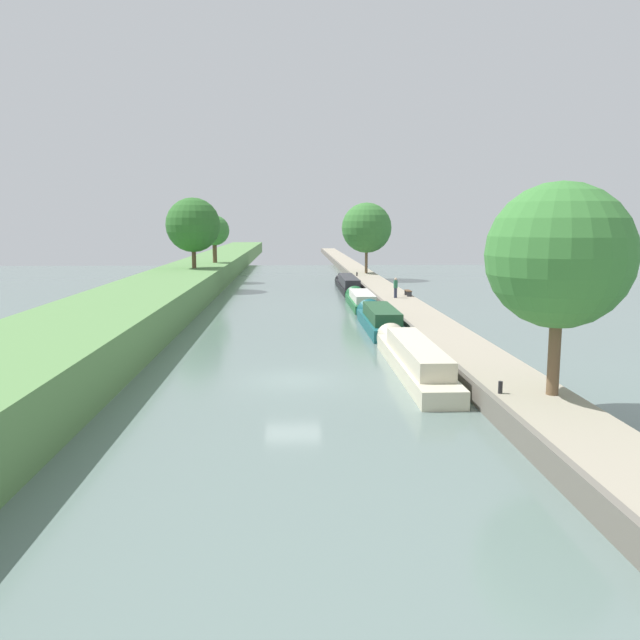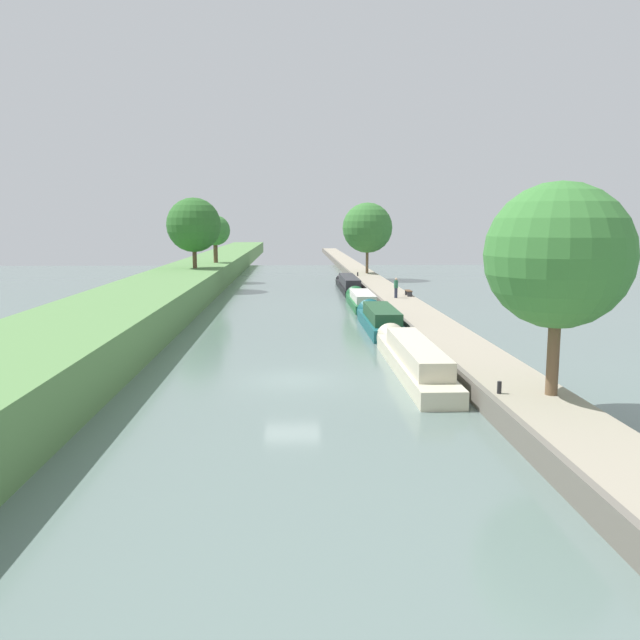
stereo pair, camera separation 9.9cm
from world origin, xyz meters
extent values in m
plane|color=slate|center=(0.00, 0.00, 0.00)|extent=(160.00, 160.00, 0.00)
cube|color=#5B894C|center=(-10.72, 0.00, 1.18)|extent=(6.97, 260.00, 2.36)
cube|color=#9E937F|center=(8.76, 0.00, 0.42)|extent=(3.04, 260.00, 0.85)
cube|color=#6B665B|center=(7.11, 0.00, 0.45)|extent=(0.25, 260.00, 0.90)
cube|color=beige|center=(5.70, 1.17, 0.37)|extent=(1.82, 12.76, 0.74)
cube|color=beige|center=(5.70, 0.53, 1.15)|extent=(1.49, 8.93, 0.82)
cone|color=beige|center=(5.70, 8.10, 0.37)|extent=(1.73, 1.09, 1.73)
cube|color=#195B60|center=(5.77, 13.50, 0.38)|extent=(2.07, 9.81, 0.76)
cube|color=#234C2D|center=(5.77, 13.01, 1.17)|extent=(1.70, 6.87, 0.81)
cone|color=#195B60|center=(5.77, 19.02, 0.38)|extent=(1.97, 1.24, 1.97)
cube|color=#1E6033|center=(5.78, 25.31, 0.32)|extent=(1.93, 9.29, 0.64)
cube|color=silver|center=(5.78, 24.85, 0.97)|extent=(1.58, 6.50, 0.65)
cone|color=#1E6033|center=(5.78, 30.53, 0.32)|extent=(1.83, 1.16, 1.83)
cube|color=black|center=(5.83, 39.12, 0.30)|extent=(1.82, 13.96, 0.61)
cube|color=#333338|center=(5.83, 38.42, 1.05)|extent=(1.49, 9.77, 0.89)
cone|color=black|center=(5.83, 46.65, 0.30)|extent=(1.73, 1.09, 1.73)
cylinder|color=brown|center=(9.37, -6.02, 2.65)|extent=(0.43, 0.43, 3.60)
sphere|color=#3D7F38|center=(9.37, -6.02, 5.86)|extent=(5.15, 5.15, 5.15)
cylinder|color=brown|center=(9.11, 51.20, 2.78)|extent=(0.34, 0.34, 3.86)
sphere|color=#387533|center=(9.11, 51.20, 6.39)|extent=(6.09, 6.09, 6.09)
cylinder|color=brown|center=(-10.07, 38.85, 3.81)|extent=(0.44, 0.44, 2.90)
sphere|color=#2D6628|center=(-10.07, 38.85, 6.78)|extent=(5.53, 5.53, 5.53)
cylinder|color=brown|center=(-9.05, 48.40, 3.76)|extent=(0.50, 0.50, 2.80)
sphere|color=#3D7F38|center=(-9.05, 48.40, 6.12)|extent=(3.51, 3.51, 3.51)
cylinder|color=#282D42|center=(8.52, 24.63, 1.26)|extent=(0.26, 0.26, 0.82)
cylinder|color=#286647|center=(8.52, 24.63, 1.98)|extent=(0.34, 0.34, 0.62)
sphere|color=tan|center=(8.52, 24.63, 2.40)|extent=(0.22, 0.22, 0.22)
cylinder|color=black|center=(7.54, -5.80, 1.07)|extent=(0.16, 0.16, 0.45)
cylinder|color=black|center=(7.54, 46.89, 1.07)|extent=(0.16, 0.16, 0.45)
cube|color=#333338|center=(9.83, 25.45, 1.05)|extent=(0.40, 0.08, 0.41)
cube|color=#333338|center=(9.83, 26.65, 1.05)|extent=(0.40, 0.08, 0.41)
cube|color=brown|center=(9.83, 26.05, 1.29)|extent=(0.44, 1.50, 0.06)
camera|label=1|loc=(0.00, -28.49, 6.99)|focal=36.51mm
camera|label=2|loc=(0.10, -28.49, 6.99)|focal=36.51mm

